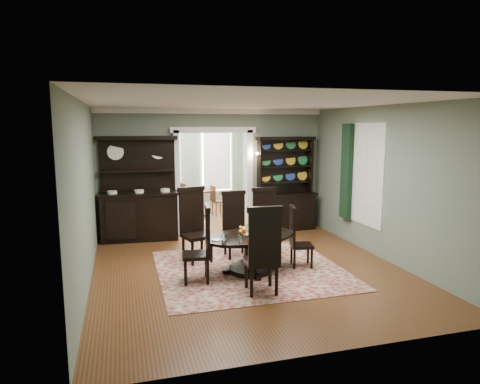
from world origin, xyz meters
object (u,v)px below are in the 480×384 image
Objects in this scene: sideboard at (139,204)px; parlor_table at (200,199)px; welsh_dresser at (286,196)px; dining_table at (250,246)px.

sideboard is 2.86m from parlor_table.
welsh_dresser is at bearing -50.46° from parlor_table.
sideboard is at bearing 179.21° from welsh_dresser.
sideboard is at bearing -129.34° from parlor_table.
welsh_dresser is 2.84× the size of parlor_table.
welsh_dresser is (3.60, 0.02, 0.02)m from sideboard.
parlor_table is (1.80, 2.20, -0.33)m from sideboard.
parlor_table is (0.01, 5.03, 0.02)m from dining_table.
sideboard is 2.89× the size of parlor_table.
welsh_dresser is (1.81, 2.86, 0.37)m from dining_table.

